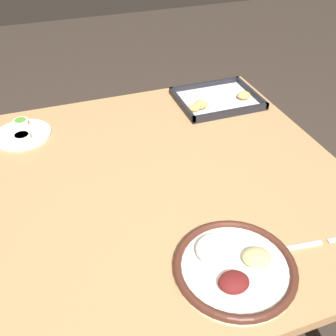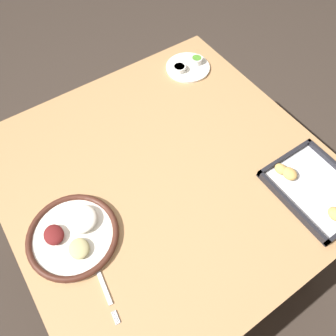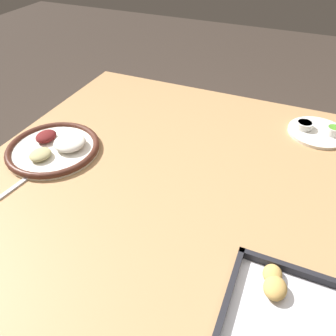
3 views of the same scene
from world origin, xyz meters
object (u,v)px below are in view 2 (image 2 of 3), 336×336
(dinner_plate, at_px, (73,234))
(baking_tray, at_px, (314,188))
(saucer_plate, at_px, (188,66))
(fork, at_px, (103,283))

(dinner_plate, relative_size, baking_tray, 0.92)
(saucer_plate, xyz_separation_m, baking_tray, (0.71, -0.01, 0.00))
(fork, bearing_deg, saucer_plate, 136.33)
(dinner_plate, height_order, saucer_plate, dinner_plate)
(dinner_plate, xyz_separation_m, fork, (0.17, 0.01, -0.01))
(fork, relative_size, baking_tray, 0.70)
(saucer_plate, bearing_deg, baking_tray, -0.55)
(dinner_plate, bearing_deg, saucer_plate, 119.68)
(saucer_plate, height_order, baking_tray, baking_tray)
(saucer_plate, bearing_deg, fork, -50.91)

